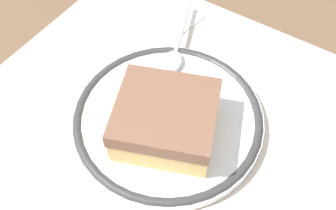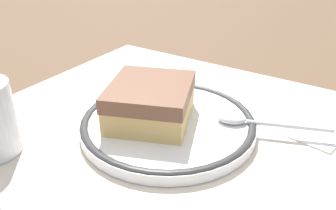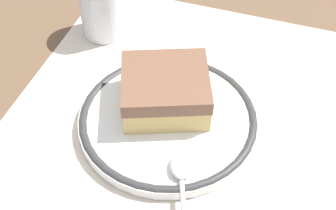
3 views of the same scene
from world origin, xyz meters
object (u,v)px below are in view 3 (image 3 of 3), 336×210
(cup, at_px, (103,11))
(napkin, at_px, (289,91))
(cake_slice, at_px, (164,93))
(plate, at_px, (168,119))
(spoon, at_px, (182,179))

(cup, bearing_deg, napkin, -98.01)
(cup, relative_size, napkin, 0.77)
(cake_slice, distance_m, napkin, 0.16)
(cup, distance_m, napkin, 0.27)
(plate, height_order, cake_slice, cake_slice)
(plate, bearing_deg, cup, 45.86)
(plate, distance_m, napkin, 0.16)
(plate, xyz_separation_m, napkin, (0.10, -0.13, -0.01))
(plate, bearing_deg, spoon, -152.56)
(cup, bearing_deg, cake_slice, -133.06)
(cake_slice, bearing_deg, spoon, -151.52)
(plate, bearing_deg, cake_slice, 34.19)
(plate, height_order, spoon, spoon)
(cake_slice, bearing_deg, cup, 46.94)
(cake_slice, height_order, napkin, cake_slice)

